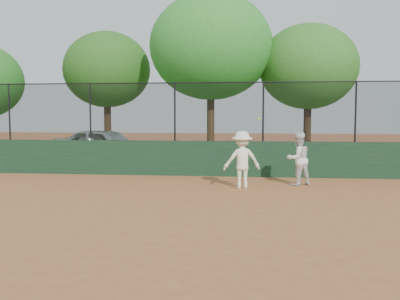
# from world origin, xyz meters

# --- Properties ---
(ground) EXTENTS (80.00, 80.00, 0.00)m
(ground) POSITION_xyz_m (0.00, 0.00, 0.00)
(ground) COLOR #AA6137
(ground) RESTS_ON ground
(back_wall) EXTENTS (26.00, 0.20, 1.20)m
(back_wall) POSITION_xyz_m (0.00, 6.00, 0.60)
(back_wall) COLOR #1C3E23
(back_wall) RESTS_ON ground
(grass_strip) EXTENTS (36.00, 12.00, 0.01)m
(grass_strip) POSITION_xyz_m (0.00, 12.00, 0.00)
(grass_strip) COLOR #38591B
(grass_strip) RESTS_ON ground
(parked_car) EXTENTS (4.84, 3.00, 1.54)m
(parked_car) POSITION_xyz_m (-3.97, 8.97, 0.77)
(parked_car) COLOR silver
(parked_car) RESTS_ON ground
(player_second) EXTENTS (0.96, 0.89, 1.58)m
(player_second) POSITION_xyz_m (3.50, 4.32, 0.79)
(player_second) COLOR white
(player_second) RESTS_ON ground
(player_main) EXTENTS (1.17, 0.85, 2.03)m
(player_main) POSITION_xyz_m (1.85, 3.59, 0.82)
(player_main) COLOR white
(player_main) RESTS_ON ground
(fence_assembly) EXTENTS (26.00, 0.06, 2.00)m
(fence_assembly) POSITION_xyz_m (-0.03, 6.00, 2.24)
(fence_assembly) COLOR black
(fence_assembly) RESTS_ON back_wall
(tree_1) EXTENTS (4.48, 4.07, 6.33)m
(tree_1) POSITION_xyz_m (-5.28, 13.30, 4.38)
(tree_1) COLOR #412B16
(tree_1) RESTS_ON ground
(tree_2) EXTENTS (5.72, 5.20, 7.71)m
(tree_2) POSITION_xyz_m (0.22, 11.79, 5.23)
(tree_2) COLOR #4D331B
(tree_2) RESTS_ON ground
(tree_3) EXTENTS (4.59, 4.17, 6.30)m
(tree_3) POSITION_xyz_m (4.74, 12.29, 4.30)
(tree_3) COLOR #3F2615
(tree_3) RESTS_ON ground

